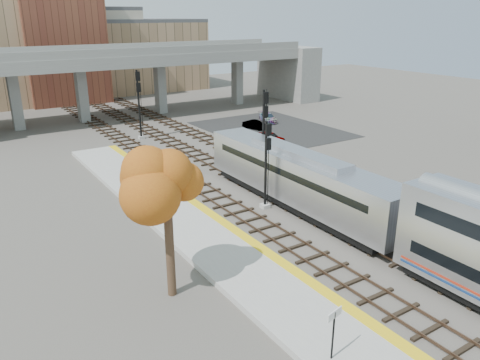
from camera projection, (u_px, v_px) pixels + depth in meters
ground at (359, 249)px, 28.44m from camera, size 160.00×160.00×0.00m
platform at (262, 281)px, 24.66m from camera, size 4.50×60.00×0.35m
yellow_strip at (291, 268)px, 25.58m from camera, size 0.70×60.00×0.01m
tracks at (255, 185)px, 38.77m from camera, size 10.70×95.00×0.25m
overpass at (145, 73)px, 64.57m from camera, size 54.00×12.00×9.50m
buildings_far at (75, 49)px, 79.05m from camera, size 43.00×21.00×20.60m
parking_lot at (271, 129)px, 57.73m from camera, size 14.00×18.00×0.04m
locomotive at (297, 177)px, 33.92m from camera, size 3.02×19.05×4.10m
signal_mast_near at (266, 168)px, 33.33m from camera, size 0.60×0.64×6.48m
signal_mast_mid at (264, 133)px, 39.94m from camera, size 0.60×0.64×7.54m
signal_mast_far at (139, 104)px, 52.12m from camera, size 0.60×0.64×7.71m
station_sign at (334, 324)px, 18.36m from camera, size 0.89×0.24×2.27m
tree at (166, 183)px, 21.83m from camera, size 3.60×3.60×8.11m
car_a at (270, 137)px, 51.48m from camera, size 2.47×3.82×1.21m
car_b at (255, 125)px, 57.53m from camera, size 2.21×3.48×1.08m
car_c at (268, 118)px, 61.47m from camera, size 2.64×4.16×1.12m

